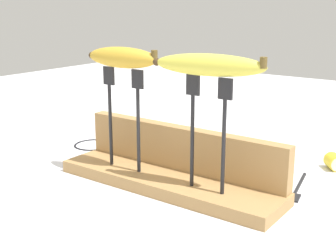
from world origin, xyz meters
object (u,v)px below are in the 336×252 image
Objects in this scene: fork_fallen_near at (296,189)px; wire_coil at (93,144)px; banana_raised_right at (209,65)px; banana_chunk_near at (335,162)px; fork_stand_left at (124,110)px; banana_raised_left at (122,57)px; fork_stand_right at (208,124)px.

fork_fallen_near is 0.53m from wire_coil.
banana_chunk_near is (0.14, 0.31, -0.23)m from banana_raised_right.
fork_stand_left is at bearing -154.88° from fork_fallen_near.
banana_raised_right is 0.41m from banana_chunk_near.
wire_coil is (-0.55, -0.18, -0.01)m from banana_chunk_near.
banana_chunk_near is (0.33, 0.31, -0.23)m from banana_raised_left.
banana_raised_left is 1.05× the size of fork_fallen_near.
fork_stand_right reaches higher than fork_stand_left.
fork_fallen_near is (0.11, 0.14, -0.25)m from banana_raised_right.
wire_coil is (-0.42, 0.13, -0.25)m from banana_raised_right.
fork_stand_left reaches higher than banana_chunk_near.
fork_stand_left is 0.99× the size of fork_stand_right.
banana_raised_left is (-0.19, -0.00, 0.10)m from fork_stand_right.
fork_stand_right is at bearing -17.20° from wire_coil.
banana_chunk_near is at bearing 18.14° from wire_coil.
banana_raised_left is 0.42m from fork_fallen_near.
banana_chunk_near is 0.58m from wire_coil.
wire_coil is (-0.53, -0.02, -0.00)m from fork_fallen_near.
banana_raised_right is (0.19, -0.00, 0.10)m from fork_stand_left.
fork_fallen_near is at bearing 1.70° from wire_coil.
fork_stand_right is at bearing -128.20° from fork_fallen_near.
banana_chunk_near is at bearing 82.50° from fork_fallen_near.
banana_chunk_near is at bearing 43.17° from fork_stand_left.
fork_stand_right is at bearing 0.00° from banana_raised_left.
wire_coil is at bearing -161.86° from banana_chunk_near.
banana_raised_left is 0.51m from banana_chunk_near.
fork_fallen_near is at bearing 25.12° from banana_raised_left.
banana_raised_right reaches higher than fork_stand_right.
fork_stand_right is at bearing 11.38° from banana_raised_right.
banana_raised_right reaches higher than fork_stand_left.
banana_chunk_near is at bearing 43.17° from banana_raised_left.
fork_stand_right is 1.25× the size of banana_raised_left.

